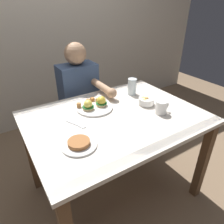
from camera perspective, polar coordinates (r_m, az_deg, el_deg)
name	(u,v)px	position (r m, az deg, el deg)	size (l,w,h in m)	color
ground_plane	(115,189)	(1.90, 0.78, -20.70)	(6.00, 6.00, 0.00)	#7F664C
back_wall	(42,14)	(2.61, -19.15, 24.43)	(4.80, 0.10, 2.60)	beige
dining_table	(115,129)	(1.47, 0.95, -4.66)	(1.20, 0.90, 0.74)	silver
eggs_benedict_plate	(95,106)	(1.51, -4.91, 1.81)	(0.27, 0.27, 0.09)	white
fruit_bowl	(146,101)	(1.58, 9.57, 2.99)	(0.12, 0.12, 0.06)	white
coffee_mug	(161,107)	(1.47, 13.68, 1.38)	(0.11, 0.08, 0.09)	white
fork	(77,125)	(1.34, -9.87, -3.55)	(0.08, 0.15, 0.00)	silver
water_glass_near	(132,88)	(1.73, 5.63, 6.81)	(0.07, 0.07, 0.14)	silver
side_plate	(79,144)	(1.15, -9.24, -8.84)	(0.20, 0.20, 0.04)	white
diner_person	(80,97)	(1.93, -8.90, 4.24)	(0.34, 0.54, 1.14)	#33333D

